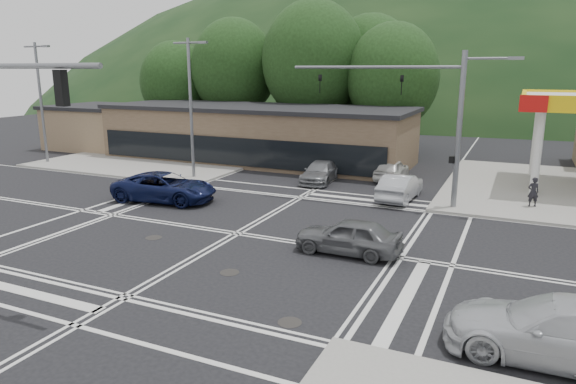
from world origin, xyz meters
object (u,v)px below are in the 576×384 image
at_px(car_queue_a, 400,187).
at_px(pedestrian, 533,192).
at_px(car_northbound, 320,172).
at_px(car_silver_east, 563,331).
at_px(car_grey_center, 348,236).
at_px(car_queue_b, 392,169).
at_px(car_blue_west, 165,187).

xyz_separation_m(car_queue_a, pedestrian, (6.70, 0.91, 0.18)).
bearing_deg(car_queue_a, car_northbound, -21.30).
bearing_deg(pedestrian, car_queue_a, -11.86).
bearing_deg(car_silver_east, pedestrian, -178.28).
bearing_deg(car_queue_a, car_silver_east, 118.91).
bearing_deg(car_grey_center, car_queue_a, 179.84).
relative_size(car_queue_a, pedestrian, 2.90).
relative_size(car_grey_center, car_queue_b, 1.02).
relative_size(car_blue_west, car_grey_center, 1.35).
xyz_separation_m(car_grey_center, car_queue_a, (-0.03, 9.34, 0.03)).
height_order(car_silver_east, pedestrian, pedestrian).
xyz_separation_m(car_silver_east, pedestrian, (-0.54, 15.41, 0.10)).
bearing_deg(car_silver_east, car_queue_b, -155.77).
xyz_separation_m(car_queue_a, car_queue_b, (-1.66, 5.00, -0.04)).
distance_m(car_silver_east, car_northbound, 21.39).
bearing_deg(pedestrian, car_queue_b, -45.67).
height_order(car_blue_west, car_grey_center, car_blue_west).
xyz_separation_m(car_grey_center, car_queue_b, (-1.69, 14.34, -0.02)).
bearing_deg(car_queue_b, car_silver_east, 115.60).
xyz_separation_m(car_silver_east, car_northbound, (-12.96, 17.01, -0.18)).
bearing_deg(car_queue_a, car_grey_center, 92.58).
height_order(car_grey_center, car_northbound, car_grey_center).
xyz_separation_m(car_grey_center, car_silver_east, (7.21, -5.16, 0.11)).
bearing_deg(car_silver_east, car_blue_west, -115.38).
relative_size(car_queue_b, car_northbound, 0.92).
xyz_separation_m(car_silver_east, car_queue_b, (-8.90, 19.50, -0.12)).
xyz_separation_m(car_queue_b, pedestrian, (8.36, -4.09, 0.23)).
bearing_deg(car_northbound, car_queue_a, -29.59).
height_order(car_grey_center, car_queue_a, car_queue_a).
height_order(car_blue_west, car_queue_a, car_blue_west).
distance_m(car_grey_center, car_queue_b, 14.44).
bearing_deg(car_grey_center, pedestrian, 146.59).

